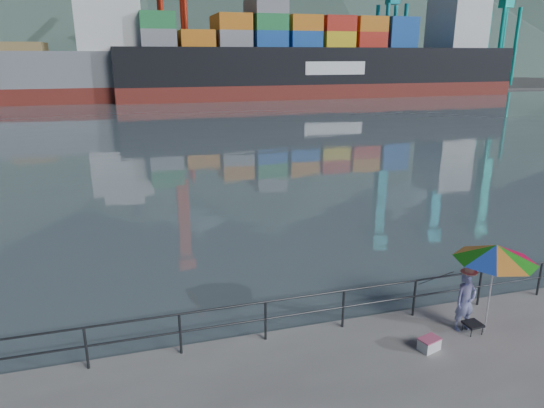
% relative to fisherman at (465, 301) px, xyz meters
% --- Properties ---
extents(harbor_water, '(500.00, 280.00, 0.00)m').
position_rel_fisherman_xyz_m(harbor_water, '(-3.82, 129.22, -0.76)').
color(harbor_water, slate).
rests_on(harbor_water, ground).
extents(far_dock, '(200.00, 40.00, 0.40)m').
position_rel_fisherman_xyz_m(far_dock, '(6.18, 92.22, -0.76)').
color(far_dock, '#514F4C').
rests_on(far_dock, ground).
extents(guardrail, '(22.00, 0.06, 1.03)m').
position_rel_fisherman_xyz_m(guardrail, '(-3.82, 0.92, -0.24)').
color(guardrail, '#2D3033').
rests_on(guardrail, ground).
extents(port_cranes, '(116.00, 28.00, 38.40)m').
position_rel_fisherman_xyz_m(port_cranes, '(27.18, 83.22, 15.24)').
color(port_cranes, red).
rests_on(port_cranes, ground).
extents(container_stacks, '(58.00, 5.40, 7.80)m').
position_rel_fisherman_xyz_m(container_stacks, '(31.17, 92.53, 2.08)').
color(container_stacks, yellow).
rests_on(container_stacks, ground).
extents(fisherman, '(0.56, 0.38, 1.52)m').
position_rel_fisherman_xyz_m(fisherman, '(0.00, 0.00, 0.00)').
color(fisherman, navy).
rests_on(fisherman, ground).
extents(beach_umbrella, '(2.12, 2.12, 2.31)m').
position_rel_fisherman_xyz_m(beach_umbrella, '(0.43, -0.28, 1.35)').
color(beach_umbrella, white).
rests_on(beach_umbrella, ground).
extents(folding_stool, '(0.42, 0.42, 0.26)m').
position_rel_fisherman_xyz_m(folding_stool, '(0.13, -0.22, -0.62)').
color(folding_stool, black).
rests_on(folding_stool, ground).
extents(cooler_bag, '(0.53, 0.43, 0.27)m').
position_rel_fisherman_xyz_m(cooler_bag, '(-1.31, -0.55, -0.62)').
color(cooler_bag, silver).
rests_on(cooler_bag, ground).
extents(fishing_rod, '(0.20, 1.64, 1.16)m').
position_rel_fisherman_xyz_m(fishing_rod, '(-0.16, 1.06, -0.76)').
color(fishing_rod, black).
rests_on(fishing_rod, ground).
extents(container_ship, '(66.57, 11.10, 18.10)m').
position_rel_fisherman_xyz_m(container_ship, '(25.75, 69.34, 5.02)').
color(container_ship, maroon).
rests_on(container_ship, ground).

